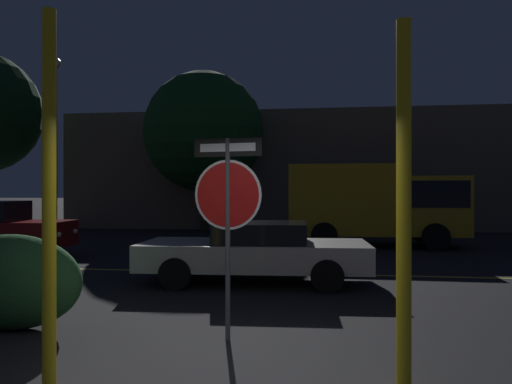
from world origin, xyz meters
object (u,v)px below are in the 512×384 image
Objects in this scene: yellow_pole_right at (404,205)px; street_lamp at (55,129)px; hedge_bush_1 at (11,282)px; tree_0 at (204,132)px; passing_car_2 at (256,251)px; stop_sign at (228,197)px; yellow_pole_left at (49,199)px; delivery_truck at (378,201)px.

yellow_pole_right is 0.52× the size of street_lamp.
tree_0 is at bearing 94.91° from hedge_bush_1.
yellow_pole_right is 1.74× the size of hedge_bush_1.
tree_0 is at bearing 59.40° from street_lamp.
stop_sign is at bearing 179.80° from passing_car_2.
yellow_pole_right is at bearing 6.99° from yellow_pole_left.
stop_sign is 0.43× the size of delivery_truck.
passing_car_2 is 0.63× the size of tree_0.
delivery_truck is 0.77× the size of tree_0.
hedge_bush_1 reaches higher than passing_car_2.
passing_car_2 is 10.75m from street_lamp.
street_lamp is (-8.10, 10.30, 2.25)m from stop_sign.
delivery_truck is (1.08, 12.27, -0.20)m from yellow_pole_right.
tree_0 is at bearing -127.05° from delivery_truck.
delivery_truck is at bearing 71.27° from yellow_pole_left.
yellow_pole_right reaches higher than hedge_bush_1.
yellow_pole_left reaches higher than yellow_pole_right.
tree_0 is (-4.34, 16.66, 2.85)m from stop_sign.
street_lamp is at bearing 130.69° from yellow_pole_right.
street_lamp is at bearing 48.14° from passing_car_2.
stop_sign is at bearing -51.80° from street_lamp.
tree_0 reaches higher than yellow_pole_right.
yellow_pole_left is at bearing -60.57° from street_lamp.
stop_sign is at bearing -75.40° from tree_0.
yellow_pole_right reaches higher than passing_car_2.
street_lamp is at bearing -85.62° from delivery_truck.
stop_sign is 0.73× the size of yellow_pole_right.
hedge_bush_1 is (-4.79, 1.41, -1.06)m from yellow_pole_right.
street_lamp is (-5.19, 10.20, 3.38)m from hedge_bush_1.
hedge_bush_1 is 17.09m from tree_0.
yellow_pole_left is 5.79m from passing_car_2.
tree_0 is at bearing 112.66° from stop_sign.
yellow_pole_left reaches higher than delivery_truck.
yellow_pole_right is at bearing -16.39° from hedge_bush_1.
yellow_pole_left is 0.75× the size of passing_car_2.
hedge_bush_1 is 11.93m from street_lamp.
yellow_pole_left is at bearing -80.71° from tree_0.
yellow_pole_left is 1.79× the size of hedge_bush_1.
yellow_pole_left is 0.47× the size of tree_0.
tree_0 reaches higher than passing_car_2.
street_lamp reaches higher than delivery_truck.
street_lamp is (-9.98, 11.60, 2.32)m from yellow_pole_right.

